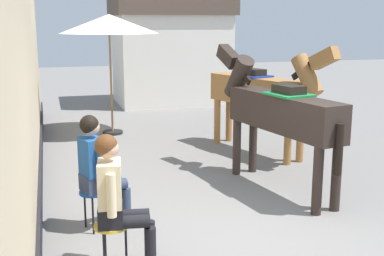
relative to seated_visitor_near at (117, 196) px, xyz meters
name	(u,v)px	position (x,y,z in m)	size (l,w,h in m)	color
ground_plane	(185,165)	(1.62, 3.37, -0.78)	(40.00, 40.00, 0.00)	slate
pub_facade_wall	(19,95)	(-0.93, 1.87, 0.76)	(0.34, 14.00, 3.40)	#CCB793
distant_cottage	(170,43)	(3.02, 10.07, 1.02)	(3.40, 2.60, 3.50)	silver
seated_visitor_near	(117,196)	(0.00, 0.00, 0.00)	(0.61, 0.49, 1.39)	gold
seated_visitor_far	(98,166)	(-0.07, 1.08, 0.00)	(0.61, 0.48, 1.39)	#194C99
saddled_horse_near	(278,111)	(2.59, 1.85, 0.38)	(0.83, 2.97, 2.06)	#2D231E
saddled_horse_far	(261,92)	(3.19, 3.77, 0.38)	(1.27, 2.87, 2.06)	#9E6B38
cafe_parasol	(109,25)	(0.74, 6.19, 1.59)	(2.10, 2.10, 2.58)	black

